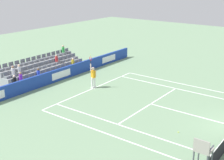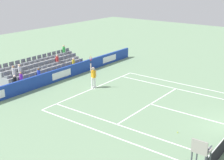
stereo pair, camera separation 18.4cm
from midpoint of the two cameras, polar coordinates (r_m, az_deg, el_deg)
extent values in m
cube|color=white|center=(25.72, -3.30, -1.56)|extent=(10.97, 0.10, 0.01)
cube|color=white|center=(22.77, 7.33, -4.40)|extent=(8.23, 0.10, 0.01)
cube|color=white|center=(21.52, 14.75, -6.29)|extent=(0.10, 6.40, 0.01)
cube|color=white|center=(19.37, 2.31, -8.51)|extent=(0.10, 11.89, 0.01)
cube|color=white|center=(26.02, 12.76, -1.76)|extent=(0.10, 11.89, 0.01)
cube|color=white|center=(18.39, -0.18, -10.06)|extent=(0.10, 11.89, 0.01)
cube|color=white|center=(27.21, 13.98, -0.95)|extent=(0.10, 11.89, 0.01)
cube|color=white|center=(25.65, -3.13, -1.60)|extent=(0.10, 0.20, 0.01)
cube|color=#193899|center=(28.01, -9.19, 1.08)|extent=(20.96, 0.20, 1.08)
cube|color=white|center=(32.94, -0.28, 3.95)|extent=(2.24, 0.01, 0.61)
cube|color=white|center=(27.94, -9.03, 1.04)|extent=(2.24, 0.01, 0.61)
cylinder|color=white|center=(25.81, -3.01, -0.42)|extent=(0.16, 0.16, 0.90)
cylinder|color=white|center=(25.69, -3.45, -0.53)|extent=(0.16, 0.16, 0.90)
cube|color=white|center=(25.95, -2.99, -1.28)|extent=(0.19, 0.28, 0.08)
cube|color=white|center=(25.82, -3.43, -1.39)|extent=(0.19, 0.28, 0.08)
cube|color=orange|center=(25.52, -3.26, 1.12)|extent=(0.31, 0.41, 0.60)
sphere|color=beige|center=(25.38, -3.28, 2.11)|extent=(0.24, 0.24, 0.24)
cylinder|color=beige|center=(25.23, -3.70, 2.35)|extent=(0.09, 0.09, 0.62)
cylinder|color=beige|center=(25.59, -2.79, 1.22)|extent=(0.09, 0.09, 0.56)
cylinder|color=black|center=(25.10, -3.72, 3.34)|extent=(0.04, 0.04, 0.28)
torus|color=red|center=(25.03, -3.73, 3.96)|extent=(0.11, 0.31, 0.31)
sphere|color=#D1E533|center=(24.97, -3.74, 4.58)|extent=(0.07, 0.07, 0.07)
cube|color=gray|center=(14.15, 16.53, -12.20)|extent=(0.70, 0.70, 0.08)
cube|color=gray|center=(13.73, 16.16, -11.64)|extent=(0.06, 0.70, 0.55)
cube|color=#474C54|center=(14.15, 15.37, -11.23)|extent=(0.56, 0.05, 0.04)
cube|color=#474C54|center=(13.97, 17.84, -11.89)|extent=(0.56, 0.05, 0.04)
cube|color=gray|center=(28.87, -10.64, 0.83)|extent=(8.68, 0.95, 0.42)
cube|color=slate|center=(31.50, -5.28, 3.14)|extent=(0.48, 0.44, 0.20)
cube|color=slate|center=(31.56, -5.56, 3.64)|extent=(0.48, 0.04, 0.30)
cube|color=slate|center=(31.06, -6.05, 2.90)|extent=(0.48, 0.44, 0.20)
cube|color=slate|center=(31.13, -6.33, 3.40)|extent=(0.48, 0.04, 0.30)
cube|color=slate|center=(30.63, -6.84, 2.65)|extent=(0.48, 0.44, 0.20)
cube|color=slate|center=(30.70, -7.12, 3.16)|extent=(0.48, 0.04, 0.30)
cube|color=slate|center=(30.21, -7.65, 2.39)|extent=(0.48, 0.44, 0.20)
cube|color=slate|center=(30.28, -7.94, 2.91)|extent=(0.48, 0.04, 0.30)
cube|color=slate|center=(29.79, -8.48, 2.12)|extent=(0.48, 0.44, 0.20)
cube|color=slate|center=(29.86, -8.78, 2.65)|extent=(0.48, 0.04, 0.30)
cube|color=slate|center=(29.38, -9.34, 1.85)|extent=(0.48, 0.44, 0.20)
cube|color=slate|center=(29.45, -9.64, 2.38)|extent=(0.48, 0.04, 0.30)
cube|color=slate|center=(28.98, -10.22, 1.57)|extent=(0.48, 0.44, 0.20)
cube|color=slate|center=(29.05, -10.52, 2.11)|extent=(0.48, 0.04, 0.30)
cube|color=slate|center=(28.58, -11.13, 1.27)|extent=(0.48, 0.44, 0.20)
cube|color=slate|center=(28.65, -11.43, 1.82)|extent=(0.48, 0.04, 0.30)
cube|color=slate|center=(28.19, -12.06, 0.97)|extent=(0.48, 0.44, 0.20)
cube|color=slate|center=(28.27, -12.36, 1.53)|extent=(0.48, 0.04, 0.30)
cube|color=slate|center=(27.82, -13.02, 0.67)|extent=(0.48, 0.44, 0.20)
cube|color=slate|center=(27.89, -13.32, 1.23)|extent=(0.48, 0.04, 0.30)
cube|color=slate|center=(27.45, -14.00, 0.35)|extent=(0.48, 0.44, 0.20)
cube|color=slate|center=(27.52, -14.30, 0.92)|extent=(0.48, 0.04, 0.30)
cube|color=slate|center=(27.09, -15.01, 0.02)|extent=(0.48, 0.44, 0.20)
cube|color=slate|center=(27.16, -15.31, 0.61)|extent=(0.48, 0.04, 0.30)
cube|color=slate|center=(26.73, -16.04, -0.31)|extent=(0.48, 0.44, 0.20)
cube|color=slate|center=(26.81, -16.35, 0.28)|extent=(0.48, 0.04, 0.30)
cube|color=slate|center=(26.39, -17.11, -0.65)|extent=(0.48, 0.44, 0.20)
cube|color=slate|center=(26.47, -17.41, -0.05)|extent=(0.48, 0.04, 0.30)
cube|color=gray|center=(29.49, -11.91, 1.55)|extent=(8.68, 0.95, 0.84)
cube|color=slate|center=(32.02, -6.56, 4.13)|extent=(0.48, 0.44, 0.20)
cube|color=slate|center=(32.10, -6.84, 4.62)|extent=(0.48, 0.04, 0.30)
cube|color=slate|center=(31.59, -7.34, 3.91)|extent=(0.48, 0.44, 0.20)
cube|color=slate|center=(31.67, -7.61, 4.40)|extent=(0.48, 0.04, 0.30)
cube|color=slate|center=(31.17, -8.13, 3.67)|extent=(0.48, 0.44, 0.20)
cube|color=slate|center=(31.25, -8.41, 4.17)|extent=(0.48, 0.04, 0.30)
cube|color=slate|center=(30.75, -8.95, 3.43)|extent=(0.48, 0.44, 0.20)
cube|color=slate|center=(30.83, -9.23, 3.93)|extent=(0.48, 0.04, 0.30)
cube|color=slate|center=(30.34, -9.78, 3.18)|extent=(0.48, 0.44, 0.20)
cube|color=slate|center=(30.42, -10.07, 3.69)|extent=(0.48, 0.04, 0.30)
cube|color=slate|center=(29.94, -10.64, 2.92)|extent=(0.48, 0.44, 0.20)
cube|color=slate|center=(30.02, -10.93, 3.44)|extent=(0.48, 0.04, 0.30)
cube|color=slate|center=(29.54, -11.53, 2.66)|extent=(0.48, 0.44, 0.20)
cube|color=slate|center=(29.63, -11.82, 3.19)|extent=(0.48, 0.04, 0.30)
cube|color=slate|center=(29.16, -12.43, 2.39)|extent=(0.48, 0.44, 0.20)
cube|color=slate|center=(29.24, -12.72, 2.92)|extent=(0.48, 0.04, 0.30)
cube|color=slate|center=(28.78, -13.36, 2.11)|extent=(0.48, 0.44, 0.20)
cube|color=slate|center=(28.86, -13.66, 2.65)|extent=(0.48, 0.04, 0.30)
cube|color=slate|center=(28.41, -14.32, 1.82)|extent=(0.48, 0.44, 0.20)
cube|color=slate|center=(28.49, -14.61, 2.37)|extent=(0.48, 0.04, 0.30)
cube|color=slate|center=(28.05, -15.30, 1.53)|extent=(0.48, 0.44, 0.20)
cube|color=slate|center=(28.13, -15.59, 2.08)|extent=(0.48, 0.04, 0.30)
cube|color=slate|center=(27.69, -16.30, 1.22)|extent=(0.48, 0.44, 0.20)
cube|color=slate|center=(27.78, -16.60, 1.79)|extent=(0.48, 0.04, 0.30)
cube|color=slate|center=(27.35, -17.33, 0.91)|extent=(0.48, 0.44, 0.20)
cube|color=slate|center=(27.44, -17.63, 1.48)|extent=(0.48, 0.04, 0.30)
cube|color=slate|center=(27.02, -18.38, 0.59)|extent=(0.48, 0.44, 0.20)
cube|color=slate|center=(27.11, -18.68, 1.17)|extent=(0.48, 0.04, 0.30)
cube|color=gray|center=(30.14, -13.13, 2.25)|extent=(8.68, 0.95, 1.26)
cube|color=slate|center=(32.57, -7.81, 5.09)|extent=(0.48, 0.44, 0.20)
cube|color=slate|center=(32.65, -8.08, 5.56)|extent=(0.48, 0.04, 0.30)
cube|color=slate|center=(32.15, -8.58, 4.87)|extent=(0.48, 0.44, 0.20)
cube|color=slate|center=(32.23, -8.86, 5.35)|extent=(0.48, 0.04, 0.30)
cube|color=slate|center=(31.73, -9.38, 4.66)|extent=(0.48, 0.44, 0.20)
cube|color=slate|center=(31.82, -9.66, 5.14)|extent=(0.48, 0.04, 0.30)
cube|color=slate|center=(31.32, -10.20, 4.43)|extent=(0.48, 0.44, 0.20)
cube|color=slate|center=(31.41, -10.48, 4.92)|extent=(0.48, 0.04, 0.30)
cube|color=slate|center=(30.92, -11.04, 4.20)|extent=(0.48, 0.44, 0.20)
cube|color=slate|center=(31.01, -11.32, 4.70)|extent=(0.48, 0.04, 0.30)
cube|color=slate|center=(30.53, -11.90, 3.96)|extent=(0.48, 0.44, 0.20)
cube|color=slate|center=(30.61, -12.18, 4.46)|extent=(0.48, 0.04, 0.30)
cube|color=slate|center=(30.14, -12.78, 3.71)|extent=(0.48, 0.44, 0.20)
cube|color=slate|center=(30.23, -13.06, 4.22)|extent=(0.48, 0.04, 0.30)
cube|color=slate|center=(29.76, -13.69, 3.46)|extent=(0.48, 0.44, 0.20)
cube|color=slate|center=(29.85, -13.97, 3.98)|extent=(0.48, 0.04, 0.30)
cube|color=slate|center=(29.39, -14.62, 3.20)|extent=(0.48, 0.44, 0.20)
cube|color=slate|center=(29.48, -14.90, 3.72)|extent=(0.48, 0.04, 0.30)
cube|color=slate|center=(29.02, -15.57, 2.93)|extent=(0.48, 0.44, 0.20)
cube|color=slate|center=(29.12, -15.85, 3.46)|extent=(0.48, 0.04, 0.30)
cube|color=slate|center=(28.67, -16.54, 2.65)|extent=(0.48, 0.44, 0.20)
cube|color=slate|center=(28.76, -16.82, 3.19)|extent=(0.48, 0.04, 0.30)
cube|color=slate|center=(28.33, -17.54, 2.37)|extent=(0.48, 0.44, 0.20)
cube|color=slate|center=(28.42, -17.82, 2.92)|extent=(0.48, 0.04, 0.30)
cube|color=slate|center=(27.99, -18.56, 2.08)|extent=(0.48, 0.44, 0.20)
cube|color=slate|center=(28.09, -18.84, 2.63)|extent=(0.48, 0.04, 0.30)
cube|color=slate|center=(27.66, -19.60, 1.78)|extent=(0.48, 0.44, 0.20)
cylinder|color=white|center=(27.29, -17.46, 1.63)|extent=(0.28, 0.28, 0.50)
sphere|color=#9E7251|center=(27.20, -17.53, 2.34)|extent=(0.20, 0.20, 0.20)
cylinder|color=yellow|center=(30.57, -6.93, 3.28)|extent=(0.28, 0.28, 0.48)
sphere|color=beige|center=(30.49, -6.95, 3.89)|extent=(0.20, 0.20, 0.20)
cylinder|color=red|center=(30.29, -9.88, 3.81)|extent=(0.28, 0.28, 0.47)
sphere|color=#D3A884|center=(30.21, -9.92, 4.42)|extent=(0.20, 0.20, 0.20)
cylinder|color=green|center=(32.10, -8.68, 5.53)|extent=(0.28, 0.28, 0.55)
sphere|color=#D3A884|center=(32.02, -8.71, 6.18)|extent=(0.20, 0.20, 0.20)
cylinder|color=purple|center=(26.66, -16.18, 0.47)|extent=(0.28, 0.28, 0.55)
sphere|color=#9E7251|center=(26.55, -16.25, 1.24)|extent=(0.20, 0.20, 0.20)
cylinder|color=black|center=(26.34, -17.24, 0.02)|extent=(0.28, 0.28, 0.43)
sphere|color=beige|center=(26.24, -17.30, 0.68)|extent=(0.20, 0.20, 0.20)
cylinder|color=white|center=(27.64, -16.43, 1.91)|extent=(0.28, 0.28, 0.48)
sphere|color=#D3A884|center=(27.55, -16.49, 2.59)|extent=(0.20, 0.20, 0.20)
cylinder|color=blue|center=(27.76, -13.13, 1.30)|extent=(0.28, 0.28, 0.42)
sphere|color=brown|center=(27.67, -13.18, 1.91)|extent=(0.20, 0.20, 0.20)
sphere|color=#D1E533|center=(19.03, 12.22, -9.38)|extent=(0.07, 0.07, 0.07)
camera|label=1|loc=(0.09, -89.78, 0.07)|focal=49.76mm
camera|label=2|loc=(0.09, 90.22, -0.07)|focal=49.76mm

